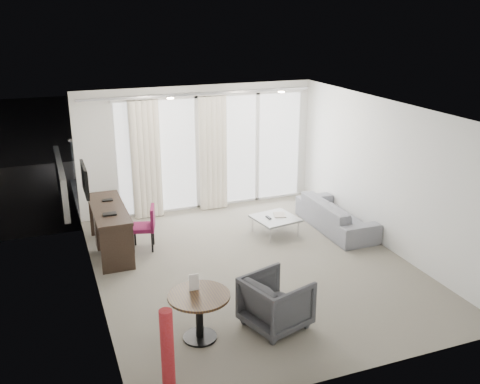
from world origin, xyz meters
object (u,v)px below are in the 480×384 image
object	(u,v)px
rattan_chair_a	(232,174)
sofa	(336,215)
round_table	(199,317)
desk_chair	(143,228)
coffee_table	(275,226)
tub_armchair	(276,302)
red_lamp	(168,358)
desk	(110,230)
rattan_chair_b	(253,166)

from	to	relation	value
rattan_chair_a	sofa	bearing A→B (deg)	-52.20
round_table	rattan_chair_a	distance (m)	6.11
desk_chair	coffee_table	size ratio (longest dim) A/B	1.06
desk_chair	tub_armchair	size ratio (longest dim) A/B	1.01
desk_chair	sofa	distance (m)	3.68
desk_chair	red_lamp	distance (m)	4.05
rattan_chair_a	desk	bearing A→B (deg)	-122.94
round_table	sofa	size ratio (longest dim) A/B	0.40
round_table	red_lamp	size ratio (longest dim) A/B	0.70
rattan_chair_b	desk	bearing A→B (deg)	-128.33
coffee_table	sofa	world-z (taller)	sofa
coffee_table	rattan_chair_b	distance (m)	3.42
desk_chair	rattan_chair_b	bearing A→B (deg)	58.05
tub_armchair	sofa	world-z (taller)	tub_armchair
round_table	rattan_chair_b	xyz separation A→B (m)	(3.19, 6.05, 0.05)
desk_chair	round_table	xyz separation A→B (m)	(0.14, -2.98, -0.08)
tub_armchair	rattan_chair_a	size ratio (longest dim) A/B	1.08
rattan_chair_a	desk_chair	bearing A→B (deg)	-116.51
rattan_chair_a	rattan_chair_b	world-z (taller)	rattan_chair_b
rattan_chair_a	red_lamp	bearing A→B (deg)	-96.59
desk	desk_chair	world-z (taller)	desk
red_lamp	rattan_chair_b	distance (m)	8.06
round_table	coffee_table	world-z (taller)	round_table
desk_chair	tub_armchair	bearing A→B (deg)	-53.66
red_lamp	rattan_chair_a	distance (m)	7.32
round_table	sofa	world-z (taller)	round_table
round_table	tub_armchair	xyz separation A→B (m)	(1.04, -0.08, 0.04)
desk	rattan_chair_a	bearing A→B (deg)	38.33
desk_chair	rattan_chair_b	xyz separation A→B (m)	(3.33, 3.07, -0.03)
tub_armchair	coffee_table	size ratio (longest dim) A/B	1.04
desk	desk_chair	bearing A→B (deg)	-9.35
red_lamp	rattan_chair_a	world-z (taller)	red_lamp
tub_armchair	red_lamp	bearing A→B (deg)	101.95
round_table	rattan_chair_a	bearing A→B (deg)	66.04
desk	sofa	size ratio (longest dim) A/B	0.90
red_lamp	sofa	size ratio (longest dim) A/B	0.58
tub_armchair	rattan_chair_b	size ratio (longest dim) A/B	1.06
desk	rattan_chair_a	world-z (taller)	desk
rattan_chair_b	coffee_table	bearing A→B (deg)	-90.78
round_table	rattan_chair_a	world-z (taller)	rattan_chair_a
desk_chair	red_lamp	xyz separation A→B (m)	(-0.51, -4.02, 0.17)
sofa	rattan_chair_a	size ratio (longest dim) A/B	2.70
red_lamp	sofa	world-z (taller)	red_lamp
round_table	tub_armchair	size ratio (longest dim) A/B	1.01
red_lamp	rattan_chair_b	xyz separation A→B (m)	(3.84, 7.09, -0.20)
desk_chair	rattan_chair_a	xyz separation A→B (m)	(2.62, 2.60, -0.03)
round_table	rattan_chair_b	world-z (taller)	rattan_chair_b
round_table	tub_armchair	bearing A→B (deg)	-4.59
tub_armchair	rattan_chair_a	distance (m)	5.84
desk	rattan_chair_b	size ratio (longest dim) A/B	2.39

